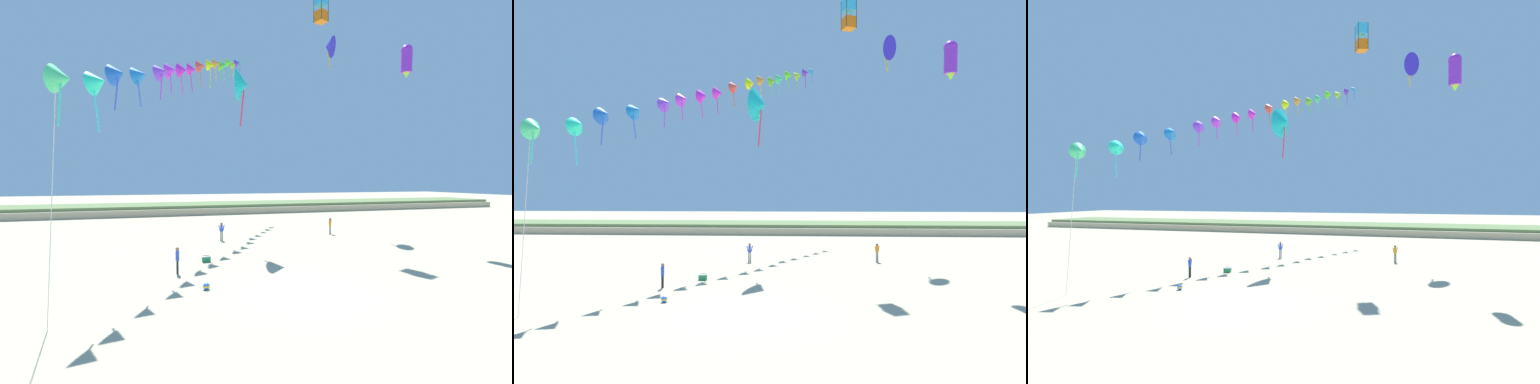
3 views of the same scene
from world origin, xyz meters
TOP-DOWN VIEW (x-y plane):
  - ground_plane at (0.00, 0.00)m, footprint 240.00×240.00m
  - dune_ridge at (0.00, 44.76)m, footprint 120.00×11.98m
  - person_near_left at (10.15, 16.26)m, footprint 0.54×0.40m
  - person_near_right at (-6.12, 5.43)m, footprint 0.22×0.57m
  - person_mid_center at (-1.44, 15.70)m, footprint 0.60×0.23m
  - kite_banner_string at (-2.94, 17.28)m, footprint 17.23×37.34m
  - large_kite_low_lead at (-0.25, 12.58)m, footprint 1.90×2.92m
  - large_kite_mid_trail at (7.12, 12.73)m, footprint 1.23×1.23m
  - large_kite_high_solo at (11.83, 19.82)m, footprint 2.55×2.60m
  - large_kite_outer_drift at (14.42, 10.34)m, footprint 1.22×1.19m
  - beach_cooler at (-4.01, 7.98)m, footprint 0.58×0.41m
  - beach_ball at (-4.89, 1.99)m, footprint 0.36×0.36m

SIDE VIEW (x-z plane):
  - ground_plane at x=0.00m, z-range 0.00..0.00m
  - beach_ball at x=-4.89m, z-range 0.00..0.36m
  - beach_cooler at x=-4.01m, z-range -0.02..0.45m
  - dune_ridge at x=0.00m, z-range 0.00..1.55m
  - person_near_right at x=-6.12m, z-range 0.13..1.77m
  - person_near_left at x=10.15m, z-range 0.13..1.84m
  - person_mid_center at x=-1.44m, z-range 0.13..1.85m
  - large_kite_low_lead at x=-0.25m, z-range 11.22..16.06m
  - kite_banner_string at x=-2.94m, z-range 4.35..28.32m
  - large_kite_outer_drift at x=14.42m, z-range 14.98..17.96m
  - large_kite_high_solo at x=11.83m, z-range 18.96..22.67m
  - large_kite_mid_trail at x=7.12m, z-range 19.86..22.29m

